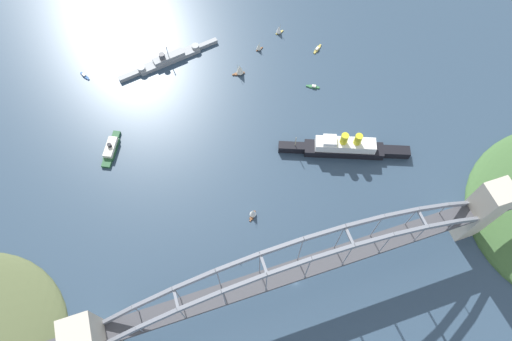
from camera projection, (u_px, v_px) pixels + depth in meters
ground_plane at (296, 283)px, 264.84m from camera, size 1400.00×1400.00×0.00m
harbor_arch_bridge at (301, 269)px, 237.20m from camera, size 294.04×14.76×68.97m
ocean_liner at (345, 147)px, 304.13m from camera, size 89.65×40.31×21.83m
naval_cruiser at (168, 59)px, 348.37m from camera, size 85.80×21.32×15.96m
harbor_ferry_steamer at (111, 148)px, 308.31m from camera, size 18.08×30.04×7.61m
small_boat_0 at (85, 76)px, 342.43m from camera, size 6.32×9.89×1.93m
small_boat_1 at (240, 69)px, 339.59m from camera, size 10.15×5.91×11.37m
small_boat_2 at (253, 213)px, 282.80m from camera, size 6.95×7.37×8.63m
small_boat_3 at (279, 29)px, 361.93m from camera, size 7.67×5.22×9.13m
small_boat_4 at (317, 49)px, 356.01m from camera, size 9.81×8.60×2.19m
small_boat_5 at (313, 87)px, 337.14m from camera, size 9.96×6.77×2.17m
small_boat_6 at (259, 47)px, 353.48m from camera, size 6.59×4.70×7.46m
channel_marker_buoy at (240, 261)px, 270.24m from camera, size 2.20×2.20×2.75m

